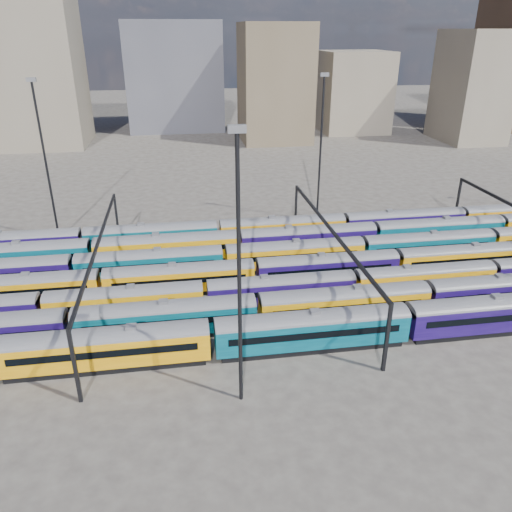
{
  "coord_description": "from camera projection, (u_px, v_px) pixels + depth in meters",
  "views": [
    {
      "loc": [
        -9.45,
        -59.31,
        32.04
      ],
      "look_at": [
        0.48,
        3.62,
        3.0
      ],
      "focal_mm": 35.0,
      "sensor_mm": 36.0,
      "label": 1
    }
  ],
  "objects": [
    {
      "name": "rake_5",
      "position": [
        167.0,
        245.0,
        74.08
      ],
      "size": [
        150.72,
        3.15,
        5.31
      ],
      "color": "black",
      "rests_on": "ground"
    },
    {
      "name": "rake_0",
      "position": [
        312.0,
        326.0,
        53.82
      ],
      "size": [
        151.21,
        3.16,
        5.32
      ],
      "color": "black",
      "rests_on": "ground"
    },
    {
      "name": "rake_2",
      "position": [
        355.0,
        281.0,
        64.12
      ],
      "size": [
        114.72,
        2.8,
        4.7
      ],
      "color": "black",
      "rests_on": "ground"
    },
    {
      "name": "rake_4",
      "position": [
        295.0,
        252.0,
        72.24
      ],
      "size": [
        102.65,
        3.01,
        5.06
      ],
      "color": "black",
      "rests_on": "ground"
    },
    {
      "name": "mast_2",
      "position": [
        239.0,
        266.0,
        41.66
      ],
      "size": [
        1.4,
        0.5,
        25.6
      ],
      "color": "black",
      "rests_on": "ground"
    },
    {
      "name": "rake_1",
      "position": [
        344.0,
        301.0,
        59.1
      ],
      "size": [
        104.0,
        3.05,
        5.13
      ],
      "color": "black",
      "rests_on": "ground"
    },
    {
      "name": "skyline",
      "position": [
        512.0,
        65.0,
        169.18
      ],
      "size": [
        399.22,
        60.48,
        50.03
      ],
      "color": "#665B4C",
      "rests_on": "ground"
    },
    {
      "name": "rake_6",
      "position": [
        283.0,
        227.0,
        81.24
      ],
      "size": [
        146.41,
        3.06,
        5.15
      ],
      "color": "black",
      "rests_on": "ground"
    },
    {
      "name": "mast_3",
      "position": [
        321.0,
        144.0,
        85.84
      ],
      "size": [
        1.4,
        0.5,
        25.6
      ],
      "color": "black",
      "rests_on": "ground"
    },
    {
      "name": "gantry_2",
      "position": [
        331.0,
        237.0,
        66.54
      ],
      "size": [
        0.35,
        40.35,
        8.03
      ],
      "color": "black",
      "rests_on": "ground"
    },
    {
      "name": "gantry_1",
      "position": [
        99.0,
        251.0,
        62.29
      ],
      "size": [
        0.35,
        40.35,
        8.03
      ],
      "color": "black",
      "rests_on": "ground"
    },
    {
      "name": "rake_3",
      "position": [
        328.0,
        265.0,
        68.26
      ],
      "size": [
        140.09,
        2.93,
        4.92
      ],
      "color": "black",
      "rests_on": "ground"
    },
    {
      "name": "mast_1",
      "position": [
        45.0,
        156.0,
        77.67
      ],
      "size": [
        1.4,
        0.5,
        25.6
      ],
      "color": "black",
      "rests_on": "ground"
    },
    {
      "name": "ground",
      "position": [
        257.0,
        287.0,
        67.94
      ],
      "size": [
        500.0,
        500.0,
        0.0
      ],
      "primitive_type": "plane",
      "color": "#3F3935",
      "rests_on": "ground"
    }
  ]
}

